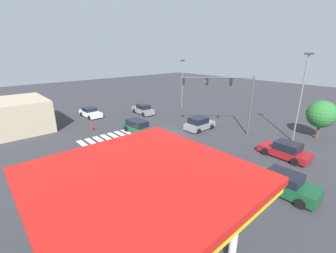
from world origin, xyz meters
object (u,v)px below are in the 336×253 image
car_1 (217,162)px  fire_hydrant (91,128)px  traffic_signal_mast (227,91)px  car_3 (143,109)px  car_4 (199,124)px  car_5 (285,184)px  pedestrian (169,163)px  tree_corner_a (322,114)px  car_0 (138,127)px  car_6 (90,113)px  car_2 (285,150)px  street_light_pole_a (182,80)px  street_light_pole_b (302,92)px

car_1 → fire_hydrant: car_1 is taller
traffic_signal_mast → car_3: traffic_signal_mast is taller
car_4 → car_5: car_4 is taller
pedestrian → tree_corner_a: bearing=-65.8°
car_0 → car_1: (12.26, -0.21, -0.10)m
pedestrian → car_6: bearing=34.6°
car_0 → car_2: size_ratio=1.07×
tree_corner_a → fire_hydrant: size_ratio=5.28×
car_2 → fire_hydrant: (-19.69, -10.77, -0.29)m
street_light_pole_a → car_1: bearing=-37.1°
car_5 → fire_hydrant: 22.63m
traffic_signal_mast → car_4: size_ratio=1.73×
car_0 → car_6: (-11.01, -1.51, -0.11)m
traffic_signal_mast → car_5: (10.11, -6.94, -4.58)m
car_0 → car_5: 17.66m
street_light_pole_b → car_6: bearing=-152.6°
car_6 → car_4: bearing=25.2°
fire_hydrant → street_light_pole_a: bearing=94.5°
car_3 → street_light_pole_a: size_ratio=0.54×
car_4 → street_light_pole_a: bearing=56.2°
car_4 → tree_corner_a: tree_corner_a is taller
car_2 → tree_corner_a: size_ratio=1.01×
car_2 → car_6: car_2 is taller
car_4 → car_6: car_4 is taller
car_0 → street_light_pole_b: size_ratio=0.51×
traffic_signal_mast → car_3: size_ratio=1.59×
traffic_signal_mast → car_0: (-7.54, -7.52, -4.59)m
traffic_signal_mast → pedestrian: traffic_signal_mast is taller
pedestrian → car_3: bearing=11.8°
car_6 → street_light_pole_b: street_light_pole_b is taller
traffic_signal_mast → car_1: traffic_signal_mast is taller
street_light_pole_a → car_4: bearing=-34.2°
car_2 → car_6: 27.45m
car_1 → street_light_pole_b: size_ratio=0.48×
car_5 → street_light_pole_a: 27.16m
car_2 → street_light_pole_b: (-1.12, 4.95, 4.90)m
car_1 → fire_hydrant: bearing=-166.4°
car_1 → car_3: bearing=163.3°
traffic_signal_mast → street_light_pole_a: 14.69m
car_4 → street_light_pole_b: 11.95m
car_1 → pedestrian: size_ratio=2.55×
car_1 → car_5: (5.39, 0.80, 0.10)m
car_1 → street_light_pole_b: 12.88m
car_0 → fire_hydrant: car_0 is taller
car_0 → tree_corner_a: (15.62, 14.42, 2.23)m
car_0 → car_5: size_ratio=1.14×
car_0 → car_2: bearing=20.1°
car_5 → fire_hydrant: bearing=-168.7°
car_1 → fire_hydrant: size_ratio=5.39×
car_1 → car_5: size_ratio=1.08×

